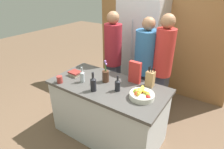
% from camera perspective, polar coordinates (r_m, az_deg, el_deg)
% --- Properties ---
extents(ground_plane, '(14.00, 14.00, 0.00)m').
position_cam_1_polar(ground_plane, '(3.13, -1.11, -17.46)').
color(ground_plane, brown).
extents(kitchen_island, '(1.65, 0.82, 0.88)m').
position_cam_1_polar(kitchen_island, '(2.84, -1.18, -10.97)').
color(kitchen_island, silver).
rests_on(kitchen_island, ground_plane).
extents(back_wall_wood, '(2.85, 0.12, 2.60)m').
position_cam_1_polar(back_wall_wood, '(4.01, 14.53, 13.05)').
color(back_wall_wood, '#9E6B3D').
rests_on(back_wall_wood, ground_plane).
extents(refrigerator, '(0.84, 0.62, 1.91)m').
position_cam_1_polar(refrigerator, '(3.86, 8.80, 7.76)').
color(refrigerator, '#B7B7BC').
rests_on(refrigerator, ground_plane).
extents(fruit_bowl, '(0.31, 0.31, 0.12)m').
position_cam_1_polar(fruit_bowl, '(2.32, 9.02, -6.12)').
color(fruit_bowl, silver).
rests_on(fruit_bowl, kitchen_island).
extents(knife_block, '(0.11, 0.09, 0.30)m').
position_cam_1_polar(knife_block, '(2.57, 11.55, -1.30)').
color(knife_block, tan).
rests_on(knife_block, kitchen_island).
extents(flower_vase, '(0.10, 0.10, 0.33)m').
position_cam_1_polar(flower_vase, '(2.64, -1.97, -0.20)').
color(flower_vase, '#4C2D1E').
rests_on(flower_vase, kitchen_island).
extents(cereal_box, '(0.17, 0.06, 0.31)m').
position_cam_1_polar(cereal_box, '(2.61, 6.99, 0.67)').
color(cereal_box, red).
rests_on(cereal_box, kitchen_island).
extents(coffee_mug, '(0.12, 0.08, 0.10)m').
position_cam_1_polar(coffee_mug, '(2.74, -15.69, -1.42)').
color(coffee_mug, '#99332D').
rests_on(coffee_mug, kitchen_island).
extents(book_stack, '(0.18, 0.15, 0.06)m').
position_cam_1_polar(book_stack, '(2.90, -11.24, 0.32)').
color(book_stack, '#B7A88E').
rests_on(book_stack, kitchen_island).
extents(bottle_oil, '(0.08, 0.08, 0.26)m').
position_cam_1_polar(bottle_oil, '(2.43, -5.73, -2.79)').
color(bottle_oil, black).
rests_on(bottle_oil, kitchen_island).
extents(bottle_vinegar, '(0.06, 0.06, 0.23)m').
position_cam_1_polar(bottle_vinegar, '(2.67, -9.06, -0.51)').
color(bottle_vinegar, '#B2BCC1').
rests_on(bottle_vinegar, kitchen_island).
extents(bottle_wine, '(0.07, 0.07, 0.22)m').
position_cam_1_polar(bottle_wine, '(2.42, 1.70, -3.18)').
color(bottle_wine, black).
rests_on(bottle_wine, kitchen_island).
extents(person_at_sink, '(0.30, 0.30, 1.76)m').
position_cam_1_polar(person_at_sink, '(3.30, 0.30, 5.74)').
color(person_at_sink, '#383842').
rests_on(person_at_sink, ground_plane).
extents(person_in_blue, '(0.36, 0.36, 1.71)m').
position_cam_1_polar(person_in_blue, '(3.10, 10.09, 3.05)').
color(person_in_blue, '#383842').
rests_on(person_in_blue, ground_plane).
extents(person_in_red_tee, '(0.29, 0.29, 1.79)m').
position_cam_1_polar(person_in_red_tee, '(2.98, 15.13, 2.92)').
color(person_in_red_tee, '#383842').
rests_on(person_in_red_tee, ground_plane).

